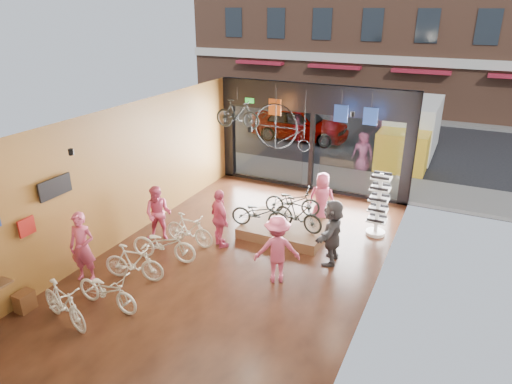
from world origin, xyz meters
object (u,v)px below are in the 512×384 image
Objects in this scene: box_truck at (410,133)px; floor_bike_5 at (189,230)px; floor_bike_3 at (134,263)px; customer_4 at (322,199)px; customer_1 at (158,214)px; hung_bike at (237,114)px; sunglasses_rack at (378,205)px; floor_bike_2 at (107,290)px; street_car at (300,123)px; display_platform at (285,229)px; floor_bike_4 at (164,244)px; customer_2 at (220,219)px; display_bike_left at (259,213)px; customer_3 at (277,249)px; floor_bike_1 at (64,304)px; customer_5 at (332,232)px; customer_0 at (82,247)px; display_bike_mid at (298,214)px; penny_farthing at (284,129)px; display_bike_right at (293,201)px.

floor_bike_5 is at bearing -112.41° from box_truck.
floor_bike_3 is 5.85m from customer_4.
hung_bike reaches higher than customer_1.
customer_1 is at bearing -135.27° from sunglasses_rack.
customer_4 is at bearing -23.85° from floor_bike_2.
display_platform is at bearing -161.80° from street_car.
floor_bike_4 is at bearing -111.24° from box_truck.
display_platform is 2.11m from customer_2.
floor_bike_3 is 0.98× the size of hung_bike.
display_platform is at bearing 12.38° from customer_1.
display_bike_left is 2.07m from customer_4.
customer_2 is 2.28m from customer_3.
floor_bike_1 is at bearing 150.07° from display_bike_left.
display_bike_left is (-2.78, -9.22, -0.46)m from box_truck.
floor_bike_4 reaches higher than floor_bike_5.
floor_bike_3 is at bearing 52.71° from customer_4.
display_platform is 1.37× the size of customer_5.
floor_bike_4 is 2.02m from customer_0.
customer_0 is 1.08× the size of customer_4.
customer_2 is (-3.51, -10.22, -0.35)m from box_truck.
box_truck is 3.84× the size of hung_bike.
customer_5 is at bearing -149.87° from customer_3.
customer_1 reaches higher than display_bike_left.
customer_3 is at bearing -46.67° from floor_bike_2.
floor_bike_1 is 3.95m from customer_1.
customer_5 is (0.93, 1.42, 0.02)m from customer_3.
display_bike_mid reaches higher than display_bike_left.
floor_bike_2 is 7.37m from hung_bike.
floor_bike_2 is 0.99× the size of customer_2.
display_bike_left is at bearing -136.24° from sunglasses_rack.
box_truck is at bearing 44.91° from customer_1.
display_platform is (2.65, 5.79, -0.33)m from floor_bike_1.
customer_4 is (3.05, 3.84, 0.36)m from floor_bike_4.
floor_bike_3 is 6.29m from hung_bike.
penny_farthing is (1.27, 5.10, 2.03)m from floor_bike_4.
floor_bike_1 reaches higher than floor_bike_3.
street_car is 7.89m from penny_farthing.
floor_bike_3 is at bearing -2.18° from customer_3.
display_bike_left is at bearing -105.89° from customer_5.
customer_1 is at bearing 20.40° from floor_bike_1.
customer_1 is at bearing 119.28° from display_bike_right.
display_bike_left reaches higher than display_platform.
customer_5 reaches higher than customer_3.
customer_4 is (0.30, 1.22, 0.06)m from display_bike_mid.
floor_bike_4 is 0.94× the size of sunglasses_rack.
sunglasses_rack is 1.00× the size of penny_farthing.
box_truck is at bearing 108.23° from sunglasses_rack.
street_car is at bearing -98.78° from customer_3.
street_car is 14.10m from customer_0.
customer_2 is (0.87, 3.51, 0.41)m from floor_bike_2.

